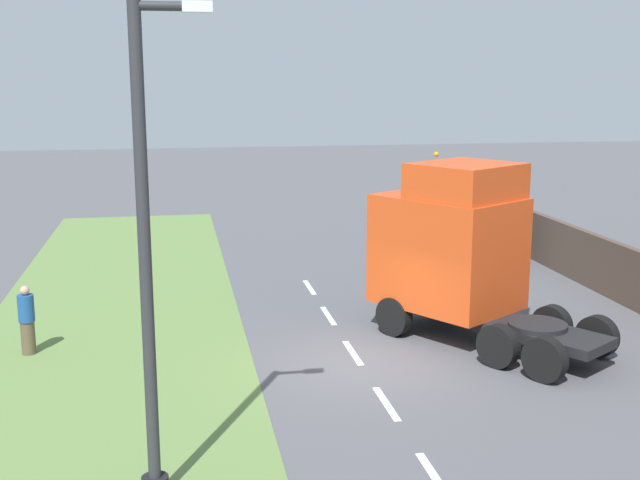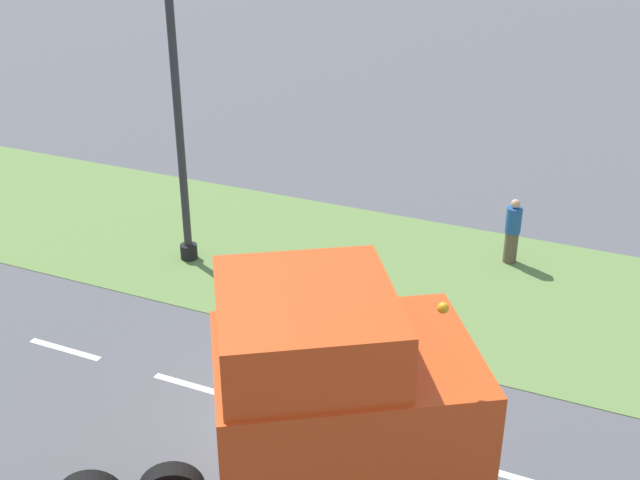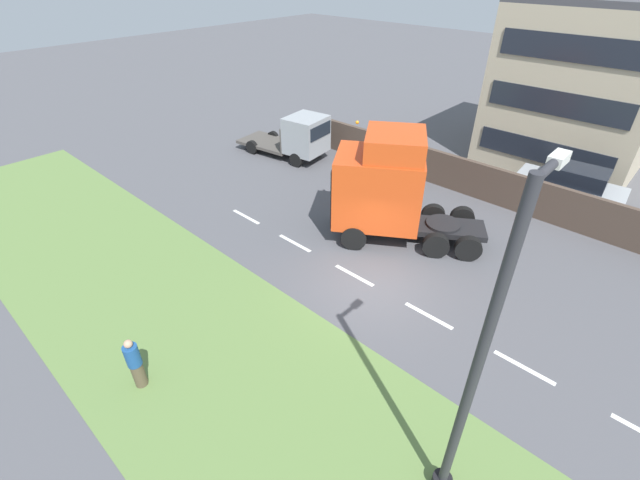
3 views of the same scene
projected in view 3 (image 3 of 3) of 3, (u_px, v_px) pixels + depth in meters
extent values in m
plane|color=#515156|center=(373.00, 286.00, 15.67)|extent=(120.00, 120.00, 0.00)
cube|color=#607F42|center=(246.00, 387.00, 12.00)|extent=(7.00, 44.00, 0.01)
cube|color=white|center=(524.00, 367.00, 12.59)|extent=(0.16, 1.80, 0.00)
cube|color=white|center=(428.00, 316.00, 14.38)|extent=(0.16, 1.80, 0.00)
cube|color=white|center=(354.00, 275.00, 16.17)|extent=(0.16, 1.80, 0.00)
cube|color=white|center=(295.00, 243.00, 17.97)|extent=(0.16, 1.80, 0.00)
cube|color=white|center=(246.00, 217.00, 19.76)|extent=(0.16, 1.80, 0.00)
cube|color=#4C3D33|center=(486.00, 183.00, 20.68)|extent=(0.25, 24.00, 1.77)
cube|color=#C1B293|center=(582.00, 87.00, 23.14)|extent=(8.08, 7.73, 8.19)
cube|color=#1E232D|center=(542.00, 152.00, 22.02)|extent=(0.08, 6.57, 1.15)
cube|color=#1E232D|center=(557.00, 104.00, 20.65)|extent=(0.08, 6.57, 1.15)
cube|color=#1E232D|center=(574.00, 49.00, 19.27)|extent=(0.08, 6.57, 1.15)
cube|color=black|center=(408.00, 224.00, 17.95)|extent=(4.54, 5.99, 0.24)
cube|color=#DB4719|center=(378.00, 188.00, 17.27)|extent=(4.00, 4.26, 2.90)
cube|color=black|center=(335.00, 199.00, 17.87)|extent=(1.86, 1.23, 1.63)
cube|color=black|center=(336.00, 171.00, 17.16)|extent=(1.97, 1.30, 0.93)
cube|color=#DB4719|center=(395.00, 144.00, 16.13)|extent=(3.25, 3.18, 0.90)
sphere|color=orange|center=(357.00, 122.00, 16.64)|extent=(0.14, 0.14, 0.14)
cylinder|color=black|center=(443.00, 224.00, 17.65)|extent=(1.95, 1.95, 0.12)
cylinder|color=black|center=(354.00, 238.00, 17.37)|extent=(0.83, 1.05, 1.04)
cylinder|color=black|center=(359.00, 209.00, 19.30)|extent=(0.83, 1.05, 1.04)
cylinder|color=black|center=(436.00, 246.00, 16.91)|extent=(0.83, 1.05, 1.04)
cylinder|color=black|center=(433.00, 216.00, 18.84)|extent=(0.83, 1.05, 1.04)
cylinder|color=black|center=(468.00, 249.00, 16.73)|extent=(0.83, 1.05, 1.04)
cylinder|color=black|center=(462.00, 218.00, 18.66)|extent=(0.83, 1.05, 1.04)
cube|color=#999EA3|center=(306.00, 135.00, 24.20)|extent=(2.38, 2.22, 2.02)
cube|color=black|center=(321.00, 131.00, 23.51)|extent=(1.87, 0.29, 0.73)
cube|color=#4C4742|center=(270.00, 143.00, 26.14)|extent=(2.61, 3.88, 0.18)
cube|color=#4C4742|center=(292.00, 136.00, 24.86)|extent=(2.13, 0.39, 1.41)
cylinder|color=black|center=(316.00, 149.00, 25.54)|extent=(0.35, 0.83, 0.80)
cylinder|color=black|center=(296.00, 160.00, 24.19)|extent=(0.35, 0.83, 0.80)
cylinder|color=black|center=(273.00, 138.00, 27.12)|extent=(0.35, 0.83, 0.80)
cylinder|color=black|center=(252.00, 147.00, 25.78)|extent=(0.35, 0.83, 0.80)
cube|color=#9EA3A8|center=(567.00, 192.00, 20.02)|extent=(2.19, 4.72, 1.09)
cube|color=black|center=(577.00, 175.00, 19.45)|extent=(1.76, 2.64, 0.73)
cylinder|color=black|center=(526.00, 199.00, 20.49)|extent=(0.25, 0.65, 0.64)
cylinder|color=black|center=(536.00, 186.00, 21.64)|extent=(0.25, 0.65, 0.64)
cylinder|color=black|center=(595.00, 219.00, 18.96)|extent=(0.25, 0.65, 0.64)
cylinder|color=black|center=(603.00, 204.00, 20.10)|extent=(0.25, 0.65, 0.64)
cylinder|color=#2D2D33|center=(475.00, 375.00, 7.59)|extent=(0.20, 0.20, 7.84)
cylinder|color=#2D2D33|center=(547.00, 169.00, 5.73)|extent=(0.90, 0.14, 0.14)
cube|color=silver|center=(559.00, 159.00, 6.01)|extent=(0.44, 0.20, 0.16)
cylinder|color=brown|center=(139.00, 374.00, 11.87)|extent=(0.34, 0.34, 0.85)
cylinder|color=#1E4C8C|center=(132.00, 356.00, 11.45)|extent=(0.39, 0.39, 0.67)
sphere|color=tan|center=(128.00, 344.00, 11.20)|extent=(0.23, 0.23, 0.23)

